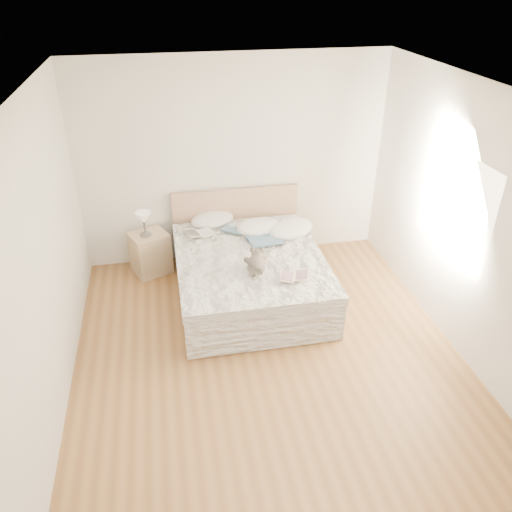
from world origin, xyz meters
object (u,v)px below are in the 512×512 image
nightstand (150,253)px  photo_book (199,233)px  bed (249,273)px  table_lamp (144,219)px  teddy_bear (256,268)px  childrens_book (294,276)px

nightstand → photo_book: size_ratio=1.71×
bed → photo_book: bearing=135.3°
bed → photo_book: bed is taller
photo_book → table_lamp: bearing=144.9°
nightstand → table_lamp: size_ratio=1.74×
table_lamp → photo_book: size_ratio=0.98×
photo_book → teddy_bear: 1.12m
bed → teddy_bear: bed is taller
nightstand → table_lamp: table_lamp is taller
nightstand → table_lamp: 0.51m
nightstand → teddy_bear: bearing=-45.9°
nightstand → photo_book: (0.64, -0.24, 0.35)m
childrens_book → teddy_bear: bearing=169.0°
photo_book → teddy_bear: teddy_bear is taller
bed → teddy_bear: bearing=-89.6°
photo_book → childrens_book: photo_book is taller
table_lamp → childrens_book: bearing=-41.4°
photo_book → teddy_bear: size_ratio=0.96×
table_lamp → teddy_bear: 1.71m
childrens_book → bed: bearing=138.5°
teddy_bear → nightstand: bearing=144.7°
bed → table_lamp: bed is taller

